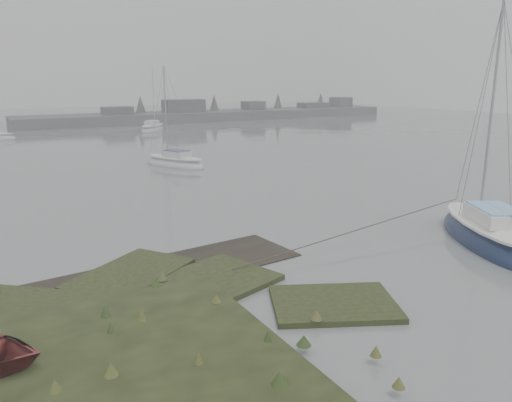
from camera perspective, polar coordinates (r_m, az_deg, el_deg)
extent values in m
plane|color=slate|center=(42.16, -18.24, 4.43)|extent=(160.00, 160.00, 0.00)
cube|color=#4C4F51|center=(80.63, -4.47, 9.68)|extent=(60.00, 8.00, 1.60)
cube|color=#424247|center=(74.28, -15.56, 9.49)|extent=(4.00, 3.00, 2.20)
cube|color=#424247|center=(77.28, -8.27, 10.29)|extent=(6.00, 3.00, 3.00)
cube|color=#424247|center=(82.39, -0.34, 10.47)|extent=(3.00, 3.00, 2.50)
cube|color=#424247|center=(88.85, 6.56, 10.46)|extent=(5.00, 3.00, 2.00)
cube|color=#424247|center=(92.46, 9.64, 10.74)|extent=(3.00, 3.00, 2.80)
cone|color=#384238|center=(77.21, -13.05, 10.38)|extent=(2.00, 2.00, 3.50)
cone|color=#384238|center=(81.43, -4.80, 10.84)|extent=(2.00, 2.00, 3.50)
cone|color=#384238|center=(87.12, 2.53, 11.07)|extent=(2.00, 2.00, 3.50)
cone|color=#384238|center=(92.18, 7.38, 11.12)|extent=(2.00, 2.00, 3.50)
ellipsoid|color=#0D1938|center=(21.93, 25.02, -4.08)|extent=(5.37, 7.32, 1.72)
ellipsoid|color=white|center=(21.75, 25.20, -2.36)|extent=(4.54, 6.30, 0.48)
cube|color=white|center=(21.38, 25.67, -1.49)|extent=(2.48, 2.85, 0.50)
cube|color=#83B8E5|center=(21.31, 25.75, -0.76)|extent=(2.29, 2.62, 0.08)
cylinder|color=#939399|center=(21.86, 25.34, 9.43)|extent=(0.11, 0.11, 8.07)
cylinder|color=#939399|center=(21.14, 25.99, -0.90)|extent=(1.41, 2.54, 0.09)
ellipsoid|color=silver|center=(37.89, -9.27, 4.11)|extent=(4.05, 5.83, 1.36)
ellipsoid|color=silver|center=(37.80, -9.30, 4.92)|extent=(3.41, 5.02, 0.38)
cube|color=silver|center=(37.59, -9.06, 5.39)|extent=(1.90, 2.24, 0.40)
cube|color=#15234B|center=(37.56, -9.07, 5.73)|extent=(1.76, 2.06, 0.06)
cylinder|color=#939399|center=(37.94, -10.30, 10.18)|extent=(0.09, 0.09, 6.38)
cylinder|color=#939399|center=(37.45, -8.90, 5.71)|extent=(1.02, 2.05, 0.07)
ellipsoid|color=#ABB1B5|center=(64.29, -11.71, 7.94)|extent=(5.26, 5.94, 1.46)
ellipsoid|color=silver|center=(64.23, -11.73, 8.46)|extent=(4.47, 5.09, 0.41)
cube|color=silver|center=(63.96, -11.83, 8.76)|extent=(2.28, 2.41, 0.43)
cube|color=#B2B5BF|center=(63.94, -11.84, 8.97)|extent=(2.11, 2.23, 0.07)
cylinder|color=#939399|center=(64.73, -11.66, 11.82)|extent=(0.09, 0.09, 6.86)
cylinder|color=#939399|center=(63.78, -11.89, 8.96)|extent=(1.54, 1.94, 0.08)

